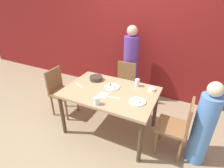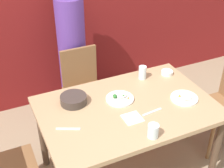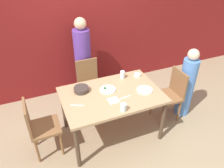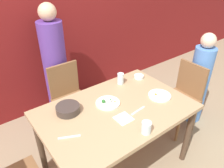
{
  "view_description": "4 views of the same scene",
  "coord_description": "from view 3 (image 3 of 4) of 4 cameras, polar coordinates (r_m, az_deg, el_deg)",
  "views": [
    {
      "loc": [
        1.04,
        -2.06,
        2.12
      ],
      "look_at": [
        0.01,
        0.04,
        0.87
      ],
      "focal_mm": 28.0,
      "sensor_mm": 36.0,
      "label": 1
    },
    {
      "loc": [
        -0.96,
        -1.79,
        2.28
      ],
      "look_at": [
        -0.1,
        0.09,
        0.95
      ],
      "focal_mm": 50.0,
      "sensor_mm": 36.0,
      "label": 2
    },
    {
      "loc": [
        -0.96,
        -2.33,
        2.6
      ],
      "look_at": [
        -0.03,
        -0.08,
        0.99
      ],
      "focal_mm": 35.0,
      "sensor_mm": 36.0,
      "label": 3
    },
    {
      "loc": [
        -1.01,
        -1.27,
        2.02
      ],
      "look_at": [
        -0.0,
        0.06,
        1.01
      ],
      "focal_mm": 35.0,
      "sensor_mm": 36.0,
      "label": 4
    }
  ],
  "objects": [
    {
      "name": "ground_plane",
      "position": [
        3.62,
        -0.09,
        -12.41
      ],
      "size": [
        10.0,
        10.0,
        0.0
      ],
      "primitive_type": "plane",
      "color": "#998466"
    },
    {
      "name": "wall_back",
      "position": [
        4.11,
        -8.26,
        15.5
      ],
      "size": [
        10.0,
        0.06,
        2.7
      ],
      "color": "maroon",
      "rests_on": "ground_plane"
    },
    {
      "name": "dining_table",
      "position": [
        3.16,
        -0.1,
        -3.8
      ],
      "size": [
        1.42,
        0.94,
        0.76
      ],
      "color": "tan",
      "rests_on": "ground_plane"
    },
    {
      "name": "chair_adult_spot",
      "position": [
        3.87,
        -5.91,
        0.37
      ],
      "size": [
        0.4,
        0.4,
        0.89
      ],
      "color": "brown",
      "rests_on": "ground_plane"
    },
    {
      "name": "chair_child_spot",
      "position": [
        3.71,
        15.1,
        -2.39
      ],
      "size": [
        0.4,
        0.4,
        0.89
      ],
      "rotation": [
        0.0,
        0.0,
        -1.57
      ],
      "color": "brown",
      "rests_on": "ground_plane"
    },
    {
      "name": "chair_empty_left",
      "position": [
        3.16,
        -18.41,
        -10.42
      ],
      "size": [
        0.4,
        0.4,
        0.89
      ],
      "rotation": [
        0.0,
        0.0,
        1.57
      ],
      "color": "brown",
      "rests_on": "ground_plane"
    },
    {
      "name": "person_adult",
      "position": [
        4.02,
        -7.5,
        5.51
      ],
      "size": [
        0.3,
        0.3,
        1.56
      ],
      "color": "#5B3893",
      "rests_on": "ground_plane"
    },
    {
      "name": "person_child",
      "position": [
        3.84,
        18.89,
        -0.35
      ],
      "size": [
        0.25,
        0.25,
        1.23
      ],
      "color": "#5184D1",
      "rests_on": "ground_plane"
    },
    {
      "name": "bowl_curry",
      "position": [
        3.18,
        -8.02,
        -1.35
      ],
      "size": [
        0.22,
        0.22,
        0.07
      ],
      "color": "#3D332D",
      "rests_on": "dining_table"
    },
    {
      "name": "plate_rice_adult",
      "position": [
        3.19,
        -1.1,
        -1.3
      ],
      "size": [
        0.23,
        0.23,
        0.05
      ],
      "color": "white",
      "rests_on": "dining_table"
    },
    {
      "name": "plate_rice_child",
      "position": [
        3.21,
        8.57,
        -1.5
      ],
      "size": [
        0.23,
        0.23,
        0.04
      ],
      "color": "white",
      "rests_on": "dining_table"
    },
    {
      "name": "bowl_rice_small",
      "position": [
        3.54,
        6.61,
        2.39
      ],
      "size": [
        0.11,
        0.11,
        0.04
      ],
      "color": "white",
      "rests_on": "dining_table"
    },
    {
      "name": "glass_water_tall",
      "position": [
        3.44,
        2.74,
        2.45
      ],
      "size": [
        0.07,
        0.07,
        0.12
      ],
      "color": "silver",
      "rests_on": "dining_table"
    },
    {
      "name": "glass_water_short",
      "position": [
        2.8,
        2.89,
        -6.13
      ],
      "size": [
        0.08,
        0.08,
        0.11
      ],
      "color": "silver",
      "rests_on": "dining_table"
    },
    {
      "name": "napkin_folded",
      "position": [
        2.99,
        0.38,
        -4.3
      ],
      "size": [
        0.14,
        0.14,
        0.01
      ],
      "color": "white",
      "rests_on": "dining_table"
    },
    {
      "name": "fork_steel",
      "position": [
        2.94,
        -9.1,
        -5.51
      ],
      "size": [
        0.17,
        0.1,
        0.01
      ],
      "color": "silver",
      "rests_on": "dining_table"
    },
    {
      "name": "spoon_steel",
      "position": [
        3.05,
        3.43,
        -3.47
      ],
      "size": [
        0.18,
        0.04,
        0.01
      ],
      "color": "silver",
      "rests_on": "dining_table"
    }
  ]
}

